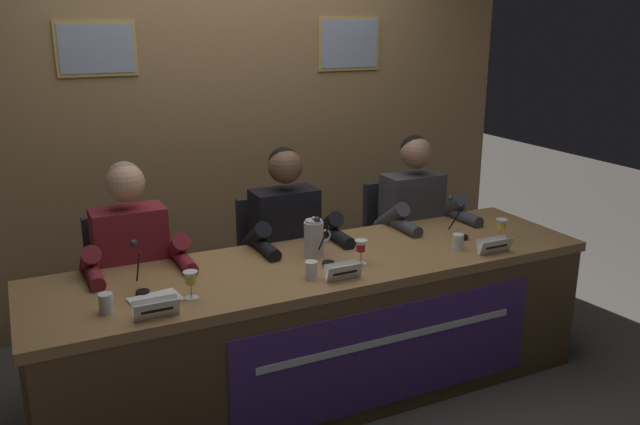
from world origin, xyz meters
TOP-DOWN VIEW (x-y plane):
  - ground_plane at (0.00, 0.00)m, footprint 12.00×12.00m
  - wall_back_panelled at (0.00, 1.30)m, footprint 4.03×0.14m
  - conference_table at (0.01, -0.11)m, footprint 2.83×0.77m
  - chair_left at (-0.84, 0.57)m, footprint 0.44×0.44m
  - panelist_left at (-0.84, 0.37)m, footprint 0.51×0.48m
  - nameplate_left at (-0.88, -0.30)m, footprint 0.18×0.06m
  - juice_glass_left at (-0.70, -0.17)m, footprint 0.06×0.06m
  - water_cup_left at (-1.05, -0.17)m, footprint 0.06×0.06m
  - microphone_left at (-0.89, -0.00)m, footprint 0.06×0.17m
  - chair_center at (0.00, 0.57)m, footprint 0.44×0.44m
  - panelist_center at (0.00, 0.37)m, footprint 0.51×0.48m
  - nameplate_center at (-0.01, -0.27)m, footprint 0.18×0.06m
  - juice_glass_center at (0.16, -0.13)m, footprint 0.06×0.06m
  - water_cup_center at (-0.14, -0.20)m, footprint 0.06×0.06m
  - microphone_center at (0.01, -0.04)m, footprint 0.06×0.17m
  - chair_right at (0.84, 0.57)m, footprint 0.44×0.44m
  - panelist_right at (0.84, 0.37)m, footprint 0.51×0.48m
  - nameplate_right at (0.85, -0.30)m, footprint 0.20×0.06m
  - juice_glass_right at (1.01, -0.16)m, footprint 0.06×0.06m
  - water_cup_right at (0.72, -0.17)m, footprint 0.06×0.06m
  - microphone_right at (0.85, -0.00)m, footprint 0.06×0.17m
  - water_pitcher_central at (-0.00, 0.07)m, footprint 0.15×0.10m
  - document_stack_left at (-0.85, -0.14)m, footprint 0.23×0.18m

SIDE VIEW (x-z plane):
  - ground_plane at x=0.00m, z-range 0.00..0.00m
  - chair_left at x=-0.84m, z-range -0.01..0.89m
  - chair_center at x=0.00m, z-range -0.01..0.89m
  - chair_right at x=0.84m, z-range -0.01..0.89m
  - conference_table at x=0.01m, z-range 0.13..0.86m
  - panelist_left at x=-0.84m, z-range 0.10..1.32m
  - panelist_center at x=0.00m, z-range 0.10..1.32m
  - panelist_right at x=0.84m, z-range 0.10..1.32m
  - document_stack_left at x=-0.85m, z-range 0.73..0.74m
  - water_cup_left at x=-1.05m, z-range 0.72..0.81m
  - water_cup_center at x=-0.14m, z-range 0.72..0.81m
  - water_cup_right at x=0.72m, z-range 0.72..0.81m
  - nameplate_center at x=-0.01m, z-range 0.73..0.81m
  - nameplate_left at x=-0.88m, z-range 0.73..0.81m
  - nameplate_right at x=0.85m, z-range 0.73..0.81m
  - microphone_left at x=-0.89m, z-range 0.70..0.91m
  - microphone_center at x=0.01m, z-range 0.70..0.91m
  - microphone_right at x=0.85m, z-range 0.70..0.91m
  - juice_glass_left at x=-0.70m, z-range 0.75..0.88m
  - juice_glass_center at x=0.16m, z-range 0.75..0.88m
  - juice_glass_right at x=1.01m, z-range 0.75..0.88m
  - water_pitcher_central at x=0.00m, z-range 0.72..0.93m
  - wall_back_panelled at x=0.00m, z-range 0.00..2.60m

